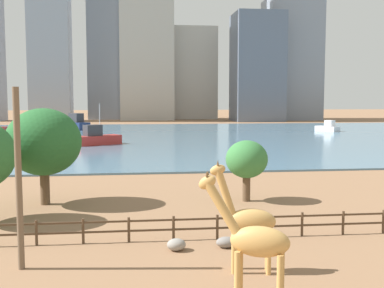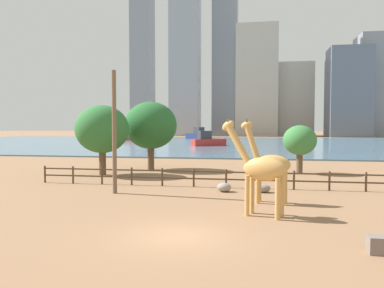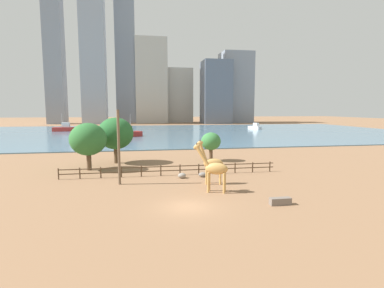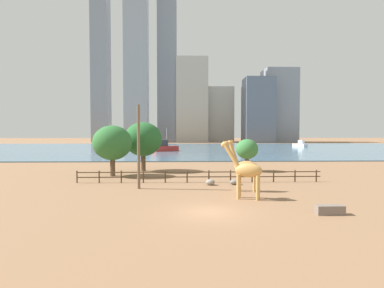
{
  "view_description": "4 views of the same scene",
  "coord_description": "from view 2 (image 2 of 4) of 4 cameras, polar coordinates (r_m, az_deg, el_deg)",
  "views": [
    {
      "loc": [
        -0.98,
        -12.61,
        7.48
      ],
      "look_at": [
        3.56,
        25.52,
        3.77
      ],
      "focal_mm": 45.0,
      "sensor_mm": 36.0,
      "label": 1
    },
    {
      "loc": [
        3.02,
        -14.34,
        4.39
      ],
      "look_at": [
        -3.9,
        26.12,
        2.37
      ],
      "focal_mm": 35.0,
      "sensor_mm": 36.0,
      "label": 2
    },
    {
      "loc": [
        -3.75,
        -23.52,
        8.01
      ],
      "look_at": [
        2.32,
        11.21,
        3.87
      ],
      "focal_mm": 28.0,
      "sensor_mm": 36.0,
      "label": 3
    },
    {
      "loc": [
        -1.77,
        -19.75,
        5.32
      ],
      "look_at": [
        -0.73,
        15.7,
        3.97
      ],
      "focal_mm": 28.0,
      "sensor_mm": 36.0,
      "label": 4
    }
  ],
  "objects": [
    {
      "name": "skyline_tower_glass",
      "position": [
        167.54,
        -1.06,
        18.09
      ],
      "size": [
        12.48,
        9.79,
        97.02
      ],
      "primitive_type": "cube",
      "color": "#939EAD",
      "rests_on": "ground"
    },
    {
      "name": "ground_plane",
      "position": [
        94.49,
        7.87,
        0.13
      ],
      "size": [
        400.0,
        400.0,
        0.0
      ],
      "primitive_type": "plane",
      "color": "#8C6647"
    },
    {
      "name": "skyline_block_left",
      "position": [
        168.42,
        26.72,
        7.87
      ],
      "size": [
        17.55,
        15.09,
        40.17
      ],
      "primitive_type": "cube",
      "color": "gray",
      "rests_on": "ground"
    },
    {
      "name": "skyline_tower_needle",
      "position": [
        178.9,
        5.1,
        16.46
      ],
      "size": [
        11.07,
        12.47,
        93.17
      ],
      "primitive_type": "cube",
      "color": "gray",
      "rests_on": "ground"
    },
    {
      "name": "utility_pole",
      "position": [
        24.62,
        -11.76,
        1.78
      ],
      "size": [
        0.28,
        0.28,
        7.94
      ],
      "primitive_type": "cylinder",
      "color": "brown",
      "rests_on": "ground"
    },
    {
      "name": "skyline_block_right",
      "position": [
        166.31,
        9.83,
        9.41
      ],
      "size": [
        17.6,
        12.87,
        47.18
      ],
      "primitive_type": "cube",
      "color": "#B7B2A8",
      "rests_on": "ground"
    },
    {
      "name": "boat_sailboat",
      "position": [
        115.36,
        0.83,
        1.37
      ],
      "size": [
        8.02,
        8.27,
        3.73
      ],
      "rotation": [
        0.0,
        0.0,
        2.32
      ],
      "color": "navy",
      "rests_on": "harbor_water"
    },
    {
      "name": "skyline_block_central",
      "position": [
        175.64,
        -7.57,
        16.07
      ],
      "size": [
        9.02,
        9.89,
        89.39
      ],
      "primitive_type": "cube",
      "color": "gray",
      "rests_on": "ground"
    },
    {
      "name": "giraffe_companion",
      "position": [
        21.56,
        11.63,
        -2.97
      ],
      "size": [
        2.94,
        1.22,
        4.83
      ],
      "rotation": [
        0.0,
        0.0,
        2.95
      ],
      "color": "tan",
      "rests_on": "ground"
    },
    {
      "name": "tree_right_tall",
      "position": [
        35.59,
        16.1,
        0.49
      ],
      "size": [
        3.03,
        3.03,
        4.42
      ],
      "color": "brown",
      "rests_on": "ground"
    },
    {
      "name": "boulder_by_pole",
      "position": [
        25.06,
        4.92,
        -6.59
      ],
      "size": [
        0.93,
        0.79,
        0.59
      ],
      "primitive_type": "ellipsoid",
      "color": "gray",
      "rests_on": "ground"
    },
    {
      "name": "skyline_block_wide",
      "position": [
        157.16,
        22.69,
        7.2
      ],
      "size": [
        15.21,
        14.61,
        33.95
      ],
      "primitive_type": "cube",
      "color": "slate",
      "rests_on": "ground"
    },
    {
      "name": "boat_ferry",
      "position": [
        77.76,
        2.41,
        0.52
      ],
      "size": [
        7.34,
        5.93,
        6.36
      ],
      "rotation": [
        0.0,
        0.0,
        0.56
      ],
      "color": "#B22D28",
      "rests_on": "harbor_water"
    },
    {
      "name": "boat_barge",
      "position": [
        107.32,
        -8.26,
        1.12
      ],
      "size": [
        7.08,
        2.7,
        6.32
      ],
      "rotation": [
        0.0,
        0.0,
        3.17
      ],
      "color": "#B22D28",
      "rests_on": "harbor_water"
    },
    {
      "name": "tree_center_broad",
      "position": [
        37.4,
        -6.31,
        2.81
      ],
      "size": [
        5.2,
        5.2,
        6.76
      ],
      "color": "brown",
      "rests_on": "ground"
    },
    {
      "name": "giraffe_tall",
      "position": [
        18.42,
        10.4,
        -3.71
      ],
      "size": [
        3.44,
        1.86,
        4.82
      ],
      "rotation": [
        0.0,
        0.0,
        2.76
      ],
      "color": "tan",
      "rests_on": "ground"
    },
    {
      "name": "enclosure_fence",
      "position": [
        26.76,
        2.97,
        -4.98
      ],
      "size": [
        26.12,
        0.14,
        1.3
      ],
      "color": "#4C3826",
      "rests_on": "ground"
    },
    {
      "name": "tree_left_large",
      "position": [
        34.08,
        -13.53,
        2.18
      ],
      "size": [
        4.72,
        4.72,
        6.21
      ],
      "color": "brown",
      "rests_on": "ground"
    },
    {
      "name": "skyline_tower_short",
      "position": [
        171.77,
        14.97,
        6.56
      ],
      "size": [
        17.87,
        10.8,
        31.71
      ],
      "primitive_type": "cube",
      "color": "#B7B2A8",
      "rests_on": "ground"
    },
    {
      "name": "boulder_near_fence",
      "position": [
        25.16,
        10.71,
        -6.65
      ],
      "size": [
        1.01,
        0.73,
        0.54
      ],
      "primitive_type": "ellipsoid",
      "color": "gray",
      "rests_on": "ground"
    },
    {
      "name": "harbor_water",
      "position": [
        91.49,
        7.8,
        0.11
      ],
      "size": [
        180.0,
        86.0,
        0.2
      ],
      "primitive_type": "cube",
      "color": "slate",
      "rests_on": "ground"
    }
  ]
}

